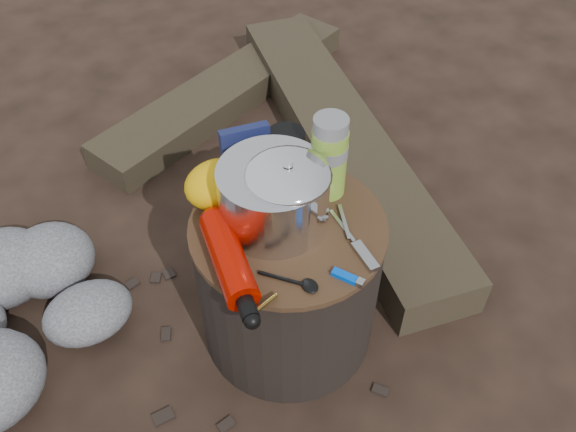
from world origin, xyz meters
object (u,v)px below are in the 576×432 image
camping_pot (288,196)px  fuel_bottle (229,259)px  log_main (340,140)px  travel_mug (286,155)px  stump (288,281)px  thermos (329,157)px

camping_pot → fuel_bottle: 0.20m
log_main → travel_mug: travel_mug is taller
log_main → travel_mug: 0.78m
log_main → fuel_bottle: (-0.76, -0.64, 0.42)m
log_main → travel_mug: bearing=-126.7°
stump → travel_mug: 0.35m
camping_pot → thermos: 0.16m
thermos → travel_mug: size_ratio=1.65×
stump → fuel_bottle: size_ratio=1.54×
stump → log_main: bearing=45.7°
camping_pot → thermos: (0.15, 0.05, 0.01)m
thermos → travel_mug: bearing=119.6°
log_main → thermos: (-0.42, -0.53, 0.49)m
fuel_bottle → thermos: thermos is taller
thermos → travel_mug: thermos is taller
stump → thermos: bearing=20.7°
stump → fuel_bottle: fuel_bottle is taller
log_main → stump: bearing=-122.3°
travel_mug → log_main: bearing=41.3°
log_main → camping_pot: bearing=-122.3°
stump → camping_pot: (0.00, 0.00, 0.32)m
fuel_bottle → travel_mug: travel_mug is taller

